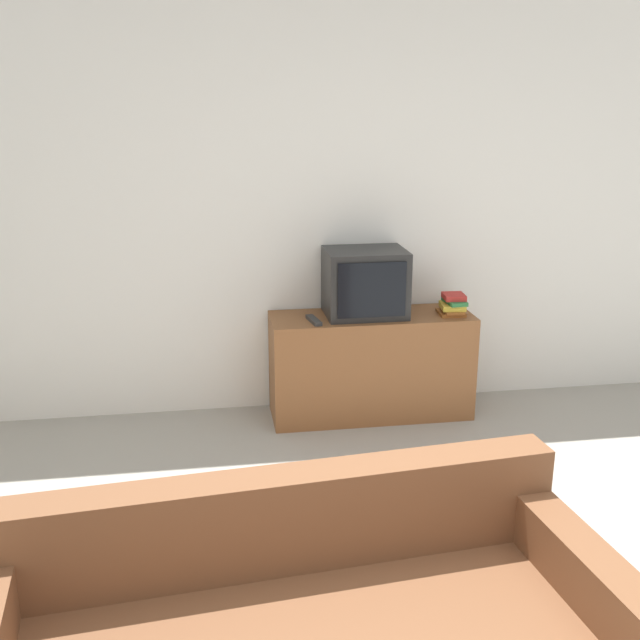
{
  "coord_description": "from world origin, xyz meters",
  "views": [
    {
      "loc": [
        -0.87,
        -1.69,
        2.01
      ],
      "look_at": [
        -0.26,
        2.23,
        0.82
      ],
      "focal_mm": 42.0,
      "sensor_mm": 36.0,
      "label": 1
    }
  ],
  "objects_px": {
    "television": "(365,283)",
    "tv_stand": "(371,365)",
    "remote_on_stand": "(314,320)",
    "book_stack": "(453,305)"
  },
  "relations": [
    {
      "from": "television",
      "to": "tv_stand",
      "type": "bearing_deg",
      "value": -26.82
    },
    {
      "from": "tv_stand",
      "to": "remote_on_stand",
      "type": "relative_size",
      "value": 6.41
    },
    {
      "from": "book_stack",
      "to": "remote_on_stand",
      "type": "height_order",
      "value": "book_stack"
    },
    {
      "from": "television",
      "to": "remote_on_stand",
      "type": "xyz_separation_m",
      "value": [
        -0.34,
        -0.11,
        -0.2
      ]
    },
    {
      "from": "television",
      "to": "remote_on_stand",
      "type": "relative_size",
      "value": 2.5
    },
    {
      "from": "tv_stand",
      "to": "television",
      "type": "xyz_separation_m",
      "value": [
        -0.04,
        0.02,
        0.55
      ]
    },
    {
      "from": "tv_stand",
      "to": "television",
      "type": "distance_m",
      "value": 0.55
    },
    {
      "from": "tv_stand",
      "to": "book_stack",
      "type": "xyz_separation_m",
      "value": [
        0.52,
        -0.05,
        0.4
      ]
    },
    {
      "from": "television",
      "to": "remote_on_stand",
      "type": "bearing_deg",
      "value": -161.99
    },
    {
      "from": "tv_stand",
      "to": "book_stack",
      "type": "distance_m",
      "value": 0.65
    }
  ]
}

